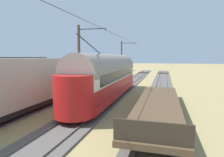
{
  "coord_description": "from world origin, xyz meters",
  "views": [
    {
      "loc": [
        -5.24,
        17.72,
        4.02
      ],
      "look_at": [
        -0.89,
        2.02,
        2.2
      ],
      "focal_mm": 30.62,
      "sensor_mm": 36.0,
      "label": 1
    }
  ],
  "objects_px": {
    "catenary_pole_mid_near": "(80,61)",
    "spare_tie_stack": "(44,91)",
    "vintage_streetcar": "(108,76)",
    "flatcar_far_siding": "(158,104)",
    "catenary_pole_foreground": "(122,59)"
  },
  "relations": [
    {
      "from": "vintage_streetcar",
      "to": "catenary_pole_foreground",
      "type": "distance_m",
      "value": 18.1
    },
    {
      "from": "vintage_streetcar",
      "to": "flatcar_far_siding",
      "type": "height_order",
      "value": "vintage_streetcar"
    },
    {
      "from": "catenary_pole_foreground",
      "to": "catenary_pole_mid_near",
      "type": "xyz_separation_m",
      "value": [
        0.0,
        18.45,
        0.0
      ]
    },
    {
      "from": "catenary_pole_mid_near",
      "to": "vintage_streetcar",
      "type": "bearing_deg",
      "value": -167.09
    },
    {
      "from": "vintage_streetcar",
      "to": "spare_tie_stack",
      "type": "bearing_deg",
      "value": -7.13
    },
    {
      "from": "flatcar_far_siding",
      "to": "catenary_pole_foreground",
      "type": "bearing_deg",
      "value": -71.44
    },
    {
      "from": "flatcar_far_siding",
      "to": "catenary_pole_mid_near",
      "type": "bearing_deg",
      "value": -27.04
    },
    {
      "from": "catenary_pole_mid_near",
      "to": "catenary_pole_foreground",
      "type": "bearing_deg",
      "value": -90.0
    },
    {
      "from": "spare_tie_stack",
      "to": "catenary_pole_mid_near",
      "type": "bearing_deg",
      "value": 163.07
    },
    {
      "from": "flatcar_far_siding",
      "to": "catenary_pole_mid_near",
      "type": "xyz_separation_m",
      "value": [
        7.48,
        -3.82,
        2.82
      ]
    },
    {
      "from": "catenary_pole_mid_near",
      "to": "spare_tie_stack",
      "type": "height_order",
      "value": "catenary_pole_mid_near"
    },
    {
      "from": "vintage_streetcar",
      "to": "flatcar_far_siding",
      "type": "bearing_deg",
      "value": 137.84
    },
    {
      "from": "catenary_pole_mid_near",
      "to": "spare_tie_stack",
      "type": "bearing_deg",
      "value": -16.93
    },
    {
      "from": "vintage_streetcar",
      "to": "catenary_pole_mid_near",
      "type": "relative_size",
      "value": 2.36
    },
    {
      "from": "vintage_streetcar",
      "to": "spare_tie_stack",
      "type": "xyz_separation_m",
      "value": [
        7.75,
        -0.97,
        -1.99
      ]
    }
  ]
}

